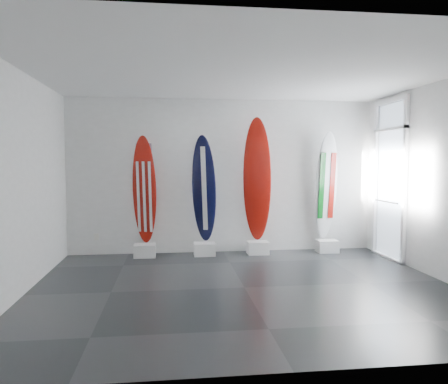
{
  "coord_description": "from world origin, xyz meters",
  "views": [
    {
      "loc": [
        -1.02,
        -5.95,
        1.78
      ],
      "look_at": [
        -0.12,
        1.4,
        1.27
      ],
      "focal_mm": 34.68,
      "sensor_mm": 36.0,
      "label": 1
    }
  ],
  "objects": [
    {
      "name": "display_block_italy",
      "position": [
        2.03,
        2.18,
        0.12
      ],
      "size": [
        0.4,
        0.3,
        0.24
      ],
      "primitive_type": "cube",
      "color": "white",
      "rests_on": "floor"
    },
    {
      "name": "wall_back",
      "position": [
        0.0,
        2.5,
        1.5
      ],
      "size": [
        6.0,
        0.0,
        6.0
      ],
      "primitive_type": "plane",
      "rotation": [
        1.57,
        0.0,
        0.0
      ],
      "color": "silver",
      "rests_on": "ground"
    },
    {
      "name": "glass_door",
      "position": [
        2.97,
        1.55,
        1.43
      ],
      "size": [
        0.12,
        1.16,
        2.85
      ],
      "primitive_type": null,
      "color": "white",
      "rests_on": "floor"
    },
    {
      "name": "display_block_usa",
      "position": [
        -1.52,
        2.18,
        0.12
      ],
      "size": [
        0.4,
        0.3,
        0.24
      ],
      "primitive_type": "cube",
      "color": "white",
      "rests_on": "floor"
    },
    {
      "name": "wall_right",
      "position": [
        3.0,
        0.0,
        1.5
      ],
      "size": [
        0.0,
        5.0,
        5.0
      ],
      "primitive_type": "plane",
      "rotation": [
        1.57,
        0.0,
        -1.57
      ],
      "color": "silver",
      "rests_on": "ground"
    },
    {
      "name": "wall_outlet",
      "position": [
        -2.45,
        2.48,
        0.35
      ],
      "size": [
        0.09,
        0.02,
        0.13
      ],
      "primitive_type": "cube",
      "color": "silver",
      "rests_on": "wall_back"
    },
    {
      "name": "surfboard_navy",
      "position": [
        -0.4,
        2.28,
        1.26
      ],
      "size": [
        0.55,
        0.48,
        2.06
      ],
      "primitive_type": "ellipsoid",
      "rotation": [
        0.13,
        0.0,
        -0.33
      ],
      "color": "black",
      "rests_on": "display_block_navy"
    },
    {
      "name": "surfboard_usa",
      "position": [
        -1.52,
        2.28,
        1.26
      ],
      "size": [
        0.5,
        0.33,
        2.04
      ],
      "primitive_type": "ellipsoid",
      "rotation": [
        0.07,
        0.0,
        -0.27
      ],
      "color": "maroon",
      "rests_on": "display_block_usa"
    },
    {
      "name": "wall_left",
      "position": [
        -3.0,
        0.0,
        1.5
      ],
      "size": [
        0.0,
        5.0,
        5.0
      ],
      "primitive_type": "plane",
      "rotation": [
        1.57,
        0.0,
        1.57
      ],
      "color": "silver",
      "rests_on": "ground"
    },
    {
      "name": "display_block_navy",
      "position": [
        -0.4,
        2.18,
        0.12
      ],
      "size": [
        0.4,
        0.3,
        0.24
      ],
      "primitive_type": "cube",
      "color": "white",
      "rests_on": "floor"
    },
    {
      "name": "ceiling",
      "position": [
        0.0,
        0.0,
        3.0
      ],
      "size": [
        6.0,
        6.0,
        0.0
      ],
      "primitive_type": "plane",
      "rotation": [
        3.14,
        0.0,
        0.0
      ],
      "color": "white",
      "rests_on": "wall_back"
    },
    {
      "name": "display_block_swiss",
      "position": [
        0.63,
        2.18,
        0.12
      ],
      "size": [
        0.4,
        0.3,
        0.24
      ],
      "primitive_type": "cube",
      "color": "white",
      "rests_on": "floor"
    },
    {
      "name": "surfboard_italy",
      "position": [
        2.03,
        2.28,
        1.31
      ],
      "size": [
        0.52,
        0.34,
        2.14
      ],
      "primitive_type": "ellipsoid",
      "rotation": [
        0.08,
        0.0,
        0.2
      ],
      "color": "silver",
      "rests_on": "display_block_italy"
    },
    {
      "name": "floor",
      "position": [
        0.0,
        0.0,
        0.0
      ],
      "size": [
        6.0,
        6.0,
        0.0
      ],
      "primitive_type": "plane",
      "color": "black",
      "rests_on": "ground"
    },
    {
      "name": "surfboard_swiss",
      "position": [
        0.63,
        2.28,
        1.43
      ],
      "size": [
        0.61,
        0.45,
        2.4
      ],
      "primitive_type": "ellipsoid",
      "rotation": [
        0.09,
        0.0,
        -0.29
      ],
      "color": "maroon",
      "rests_on": "display_block_swiss"
    },
    {
      "name": "wall_front",
      "position": [
        0.0,
        -2.5,
        1.5
      ],
      "size": [
        6.0,
        0.0,
        6.0
      ],
      "primitive_type": "plane",
      "rotation": [
        -1.57,
        0.0,
        0.0
      ],
      "color": "silver",
      "rests_on": "ground"
    }
  ]
}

